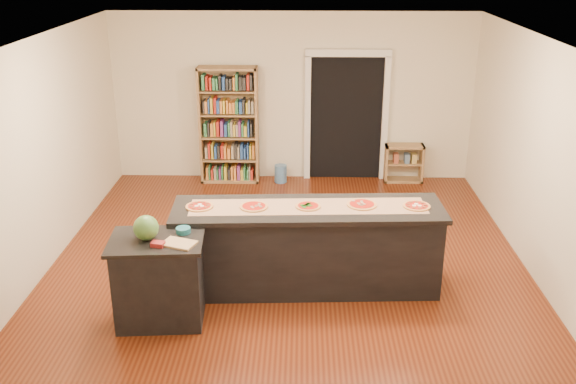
{
  "coord_description": "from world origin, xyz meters",
  "views": [
    {
      "loc": [
        0.17,
        -7.02,
        3.84
      ],
      "look_at": [
        0.0,
        0.2,
        1.0
      ],
      "focal_mm": 40.0,
      "sensor_mm": 36.0,
      "label": 1
    }
  ],
  "objects_px": {
    "side_counter": "(159,280)",
    "kitchen_island": "(308,247)",
    "bookshelf": "(229,125)",
    "low_shelf": "(404,163)",
    "watermelon": "(146,228)",
    "waste_bin": "(281,174)"
  },
  "relations": [
    {
      "from": "kitchen_island",
      "to": "low_shelf",
      "type": "height_order",
      "value": "kitchen_island"
    },
    {
      "from": "kitchen_island",
      "to": "watermelon",
      "type": "bearing_deg",
      "value": -158.37
    },
    {
      "from": "side_counter",
      "to": "waste_bin",
      "type": "bearing_deg",
      "value": 70.77
    },
    {
      "from": "side_counter",
      "to": "kitchen_island",
      "type": "bearing_deg",
      "value": 21.23
    },
    {
      "from": "bookshelf",
      "to": "low_shelf",
      "type": "height_order",
      "value": "bookshelf"
    },
    {
      "from": "kitchen_island",
      "to": "bookshelf",
      "type": "xyz_separation_m",
      "value": [
        -1.3,
        3.6,
        0.46
      ]
    },
    {
      "from": "bookshelf",
      "to": "watermelon",
      "type": "bearing_deg",
      "value": -94.89
    },
    {
      "from": "bookshelf",
      "to": "waste_bin",
      "type": "height_order",
      "value": "bookshelf"
    },
    {
      "from": "bookshelf",
      "to": "watermelon",
      "type": "distance_m",
      "value": 4.37
    },
    {
      "from": "kitchen_island",
      "to": "bookshelf",
      "type": "distance_m",
      "value": 3.85
    },
    {
      "from": "watermelon",
      "to": "waste_bin",
      "type": "bearing_deg",
      "value": 73.97
    },
    {
      "from": "kitchen_island",
      "to": "low_shelf",
      "type": "relative_size",
      "value": 4.78
    },
    {
      "from": "waste_bin",
      "to": "watermelon",
      "type": "height_order",
      "value": "watermelon"
    },
    {
      "from": "waste_bin",
      "to": "kitchen_island",
      "type": "bearing_deg",
      "value": -82.93
    },
    {
      "from": "side_counter",
      "to": "watermelon",
      "type": "bearing_deg",
      "value": 177.18
    },
    {
      "from": "kitchen_island",
      "to": "bookshelf",
      "type": "height_order",
      "value": "bookshelf"
    },
    {
      "from": "bookshelf",
      "to": "low_shelf",
      "type": "relative_size",
      "value": 3.01
    },
    {
      "from": "kitchen_island",
      "to": "low_shelf",
      "type": "bearing_deg",
      "value": 62.82
    },
    {
      "from": "waste_bin",
      "to": "watermelon",
      "type": "relative_size",
      "value": 1.15
    },
    {
      "from": "side_counter",
      "to": "watermelon",
      "type": "height_order",
      "value": "watermelon"
    },
    {
      "from": "kitchen_island",
      "to": "side_counter",
      "type": "height_order",
      "value": "kitchen_island"
    },
    {
      "from": "low_shelf",
      "to": "waste_bin",
      "type": "xyz_separation_m",
      "value": [
        -2.09,
        -0.1,
        -0.17
      ]
    }
  ]
}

